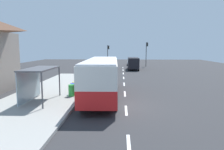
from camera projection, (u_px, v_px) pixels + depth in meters
ground_plane at (122, 78)px, 28.60m from camera, size 56.00×92.00×0.04m
sidewalk_platform at (45, 97)px, 16.99m from camera, size 6.20×30.00×0.18m
lane_stripe_seg_0 at (129, 146)px, 8.78m from camera, size 0.16×2.20×0.01m
lane_stripe_seg_1 at (126, 110)px, 13.73m from camera, size 0.16×2.20×0.01m
lane_stripe_seg_2 at (125, 94)px, 18.68m from camera, size 0.16×2.20×0.01m
lane_stripe_seg_3 at (124, 84)px, 23.64m from camera, size 0.16×2.20×0.01m
lane_stripe_seg_4 at (124, 78)px, 28.59m from camera, size 0.16×2.20×0.01m
lane_stripe_seg_5 at (123, 73)px, 33.54m from camera, size 0.16×2.20×0.01m
lane_stripe_seg_6 at (123, 70)px, 38.49m from camera, size 0.16×2.20×0.01m
lane_stripe_seg_7 at (123, 68)px, 43.44m from camera, size 0.16×2.20×0.01m
bus at (102, 76)px, 17.27m from camera, size 2.81×11.07×3.21m
white_van at (133, 63)px, 39.11m from camera, size 2.10×5.23×2.30m
sedan_near at (131, 62)px, 49.57m from camera, size 1.97×4.46×1.52m
sedan_far at (133, 64)px, 43.04m from camera, size 1.94×4.45×1.52m
recycling_bin_green at (72, 90)px, 17.02m from camera, size 0.52×0.52×0.95m
recycling_bin_blue at (74, 89)px, 17.71m from camera, size 0.52×0.52×0.95m
recycling_bin_yellow at (75, 87)px, 18.41m from camera, size 0.52×0.52×0.95m
traffic_light_near_side at (147, 51)px, 45.26m from camera, size 0.49×0.28×5.41m
traffic_light_far_side at (108, 52)px, 46.49m from camera, size 0.49×0.28×4.76m
bus_shelter at (36, 76)px, 15.22m from camera, size 1.80×4.00×2.50m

